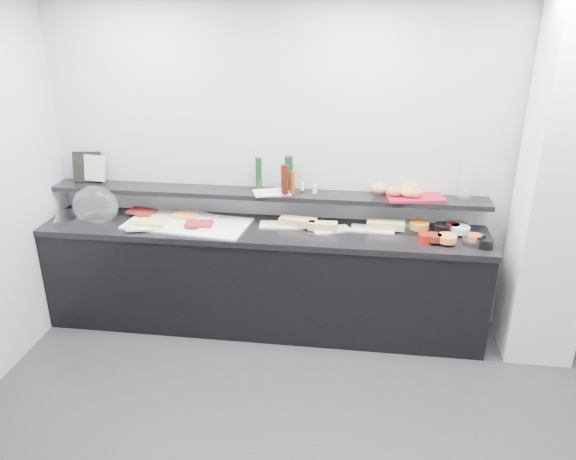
# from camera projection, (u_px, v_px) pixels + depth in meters

# --- Properties ---
(back_wall) EXTENTS (5.00, 0.02, 2.70)m
(back_wall) POSITION_uv_depth(u_px,v_px,m) (352.00, 167.00, 4.54)
(back_wall) COLOR #B0B2B7
(back_wall) RESTS_ON ground
(column) EXTENTS (0.50, 0.50, 2.70)m
(column) POSITION_uv_depth(u_px,v_px,m) (560.00, 189.00, 4.03)
(column) COLOR white
(column) RESTS_ON ground
(buffet_cabinet) EXTENTS (3.60, 0.60, 0.85)m
(buffet_cabinet) POSITION_uv_depth(u_px,v_px,m) (263.00, 280.00, 4.71)
(buffet_cabinet) COLOR black
(buffet_cabinet) RESTS_ON ground
(counter_top) EXTENTS (3.62, 0.62, 0.05)m
(counter_top) POSITION_uv_depth(u_px,v_px,m) (262.00, 231.00, 4.54)
(counter_top) COLOR black
(counter_top) RESTS_ON buffet_cabinet
(wall_shelf) EXTENTS (3.60, 0.25, 0.04)m
(wall_shelf) POSITION_uv_depth(u_px,v_px,m) (265.00, 194.00, 4.60)
(wall_shelf) COLOR black
(wall_shelf) RESTS_ON back_wall
(cloche_base) EXTENTS (0.54, 0.45, 0.04)m
(cloche_base) POSITION_uv_depth(u_px,v_px,m) (85.00, 216.00, 4.72)
(cloche_base) COLOR #ACAFB3
(cloche_base) RESTS_ON counter_top
(cloche_dome) EXTENTS (0.40, 0.28, 0.34)m
(cloche_dome) POSITION_uv_depth(u_px,v_px,m) (96.00, 206.00, 4.64)
(cloche_dome) COLOR white
(cloche_dome) RESTS_ON cloche_base
(linen_runner) EXTENTS (1.04, 0.58, 0.01)m
(linen_runner) POSITION_uv_depth(u_px,v_px,m) (188.00, 224.00, 4.60)
(linen_runner) COLOR white
(linen_runner) RESTS_ON counter_top
(platter_meat_a) EXTENTS (0.29, 0.23, 0.01)m
(platter_meat_a) POSITION_uv_depth(u_px,v_px,m) (159.00, 213.00, 4.77)
(platter_meat_a) COLOR white
(platter_meat_a) RESTS_ON linen_runner
(food_meat_a) EXTENTS (0.25, 0.19, 0.02)m
(food_meat_a) POSITION_uv_depth(u_px,v_px,m) (141.00, 211.00, 4.76)
(food_meat_a) COLOR maroon
(food_meat_a) RESTS_ON platter_meat_a
(platter_salmon) EXTENTS (0.40, 0.35, 0.01)m
(platter_salmon) POSITION_uv_depth(u_px,v_px,m) (194.00, 216.00, 4.70)
(platter_salmon) COLOR white
(platter_salmon) RESTS_ON linen_runner
(food_salmon) EXTENTS (0.23, 0.19, 0.02)m
(food_salmon) POSITION_uv_depth(u_px,v_px,m) (185.00, 215.00, 4.68)
(food_salmon) COLOR orange
(food_salmon) RESTS_ON platter_salmon
(platter_cheese) EXTENTS (0.34, 0.27, 0.01)m
(platter_cheese) POSITION_uv_depth(u_px,v_px,m) (147.00, 226.00, 4.51)
(platter_cheese) COLOR white
(platter_cheese) RESTS_ON linen_runner
(food_cheese) EXTENTS (0.24, 0.16, 0.02)m
(food_cheese) POSITION_uv_depth(u_px,v_px,m) (151.00, 222.00, 4.53)
(food_cheese) COLOR #E5DF59
(food_cheese) RESTS_ON platter_cheese
(platter_meat_b) EXTENTS (0.32, 0.26, 0.01)m
(platter_meat_b) POSITION_uv_depth(u_px,v_px,m) (215.00, 226.00, 4.50)
(platter_meat_b) COLOR white
(platter_meat_b) RESTS_ON linen_runner
(food_meat_b) EXTENTS (0.23, 0.15, 0.02)m
(food_meat_b) POSITION_uv_depth(u_px,v_px,m) (199.00, 224.00, 4.50)
(food_meat_b) COLOR maroon
(food_meat_b) RESTS_ON platter_meat_b
(sandwich_plate_left) EXTENTS (0.38, 0.19, 0.01)m
(sandwich_plate_left) POSITION_uv_depth(u_px,v_px,m) (282.00, 225.00, 4.57)
(sandwich_plate_left) COLOR white
(sandwich_plate_left) RESTS_ON counter_top
(sandwich_food_left) EXTENTS (0.31, 0.16, 0.06)m
(sandwich_food_left) POSITION_uv_depth(u_px,v_px,m) (298.00, 222.00, 4.53)
(sandwich_food_left) COLOR #DFA875
(sandwich_food_left) RESTS_ON sandwich_plate_left
(tongs_left) EXTENTS (0.16, 0.04, 0.01)m
(tongs_left) POSITION_uv_depth(u_px,v_px,m) (290.00, 226.00, 4.51)
(tongs_left) COLOR silver
(tongs_left) RESTS_ON sandwich_plate_left
(sandwich_plate_mid) EXTENTS (0.32, 0.24, 0.01)m
(sandwich_plate_mid) POSITION_uv_depth(u_px,v_px,m) (331.00, 230.00, 4.47)
(sandwich_plate_mid) COLOR silver
(sandwich_plate_mid) RESTS_ON counter_top
(sandwich_food_mid) EXTENTS (0.23, 0.10, 0.06)m
(sandwich_food_mid) POSITION_uv_depth(u_px,v_px,m) (323.00, 226.00, 4.45)
(sandwich_food_mid) COLOR tan
(sandwich_food_mid) RESTS_ON sandwich_plate_mid
(tongs_mid) EXTENTS (0.16, 0.04, 0.01)m
(tongs_mid) POSITION_uv_depth(u_px,v_px,m) (318.00, 234.00, 4.36)
(tongs_mid) COLOR #B1B4B8
(tongs_mid) RESTS_ON sandwich_plate_mid
(sandwich_plate_right) EXTENTS (0.35, 0.17, 0.01)m
(sandwich_plate_right) POSITION_uv_depth(u_px,v_px,m) (373.00, 229.00, 4.49)
(sandwich_plate_right) COLOR white
(sandwich_plate_right) RESTS_ON counter_top
(sandwich_food_right) EXTENTS (0.30, 0.13, 0.06)m
(sandwich_food_right) POSITION_uv_depth(u_px,v_px,m) (386.00, 225.00, 4.47)
(sandwich_food_right) COLOR #DFBB75
(sandwich_food_right) RESTS_ON sandwich_plate_right
(tongs_right) EXTENTS (0.15, 0.07, 0.01)m
(tongs_right) POSITION_uv_depth(u_px,v_px,m) (375.00, 230.00, 4.44)
(tongs_right) COLOR #B6B9BD
(tongs_right) RESTS_ON sandwich_plate_right
(bowl_glass_fruit) EXTENTS (0.21, 0.21, 0.07)m
(bowl_glass_fruit) POSITION_uv_depth(u_px,v_px,m) (411.00, 228.00, 4.45)
(bowl_glass_fruit) COLOR white
(bowl_glass_fruit) RESTS_ON counter_top
(fill_glass_fruit) EXTENTS (0.18, 0.18, 0.05)m
(fill_glass_fruit) POSITION_uv_depth(u_px,v_px,m) (419.00, 225.00, 4.46)
(fill_glass_fruit) COLOR orange
(fill_glass_fruit) RESTS_ON bowl_glass_fruit
(bowl_black_jam) EXTENTS (0.19, 0.19, 0.07)m
(bowl_black_jam) POSITION_uv_depth(u_px,v_px,m) (443.00, 229.00, 4.42)
(bowl_black_jam) COLOR black
(bowl_black_jam) RESTS_ON counter_top
(fill_black_jam) EXTENTS (0.11, 0.11, 0.05)m
(fill_black_jam) POSITION_uv_depth(u_px,v_px,m) (452.00, 227.00, 4.42)
(fill_black_jam) COLOR #5B0D0D
(fill_black_jam) RESTS_ON bowl_black_jam
(bowl_glass_cream) EXTENTS (0.24, 0.24, 0.07)m
(bowl_glass_cream) POSITION_uv_depth(u_px,v_px,m) (455.00, 228.00, 4.44)
(bowl_glass_cream) COLOR silver
(bowl_glass_cream) RESTS_ON counter_top
(fill_glass_cream) EXTENTS (0.16, 0.16, 0.05)m
(fill_glass_cream) POSITION_uv_depth(u_px,v_px,m) (460.00, 229.00, 4.38)
(fill_glass_cream) COLOR silver
(fill_glass_cream) RESTS_ON bowl_glass_cream
(bowl_red_jam) EXTENTS (0.12, 0.12, 0.07)m
(bowl_red_jam) POSITION_uv_depth(u_px,v_px,m) (425.00, 238.00, 4.25)
(bowl_red_jam) COLOR maroon
(bowl_red_jam) RESTS_ON counter_top
(fill_red_jam) EXTENTS (0.12, 0.12, 0.05)m
(fill_red_jam) POSITION_uv_depth(u_px,v_px,m) (434.00, 238.00, 4.23)
(fill_red_jam) COLOR #5B1A0D
(fill_red_jam) RESTS_ON bowl_red_jam
(bowl_glass_salmon) EXTENTS (0.22, 0.22, 0.07)m
(bowl_glass_salmon) POSITION_uv_depth(u_px,v_px,m) (474.00, 240.00, 4.21)
(bowl_glass_salmon) COLOR white
(bowl_glass_salmon) RESTS_ON counter_top
(fill_glass_salmon) EXTENTS (0.18, 0.18, 0.05)m
(fill_glass_salmon) POSITION_uv_depth(u_px,v_px,m) (447.00, 238.00, 4.22)
(fill_glass_salmon) COLOR orange
(fill_glass_salmon) RESTS_ON bowl_glass_salmon
(bowl_black_fruit) EXTENTS (0.17, 0.17, 0.07)m
(bowl_black_fruit) POSITION_uv_depth(u_px,v_px,m) (485.00, 243.00, 4.17)
(bowl_black_fruit) COLOR black
(bowl_black_fruit) RESTS_ON counter_top
(fill_black_fruit) EXTENTS (0.11, 0.11, 0.05)m
(fill_black_fruit) POSITION_uv_depth(u_px,v_px,m) (475.00, 238.00, 4.23)
(fill_black_fruit) COLOR #D8511D
(fill_black_fruit) RESTS_ON bowl_black_fruit
(framed_print) EXTENTS (0.25, 0.11, 0.26)m
(framed_print) POSITION_uv_depth(u_px,v_px,m) (87.00, 167.00, 4.79)
(framed_print) COLOR black
(framed_print) RESTS_ON wall_shelf
(print_art) EXTENTS (0.21, 0.07, 0.22)m
(print_art) POSITION_uv_depth(u_px,v_px,m) (94.00, 168.00, 4.77)
(print_art) COLOR #C4A98D
(print_art) RESTS_ON framed_print
(condiment_tray) EXTENTS (0.34, 0.27, 0.01)m
(condiment_tray) POSITION_uv_depth(u_px,v_px,m) (272.00, 192.00, 4.56)
(condiment_tray) COLOR white
(condiment_tray) RESTS_ON wall_shelf
(bottle_green_a) EXTENTS (0.06, 0.06, 0.26)m
(bottle_green_a) POSITION_uv_depth(u_px,v_px,m) (259.00, 173.00, 4.59)
(bottle_green_a) COLOR #0F3816
(bottle_green_a) RESTS_ON condiment_tray
(bottle_brown) EXTENTS (0.07, 0.07, 0.24)m
(bottle_brown) POSITION_uv_depth(u_px,v_px,m) (285.00, 179.00, 4.47)
(bottle_brown) COLOR #3D140B
(bottle_brown) RESTS_ON condiment_tray
(bottle_green_b) EXTENTS (0.07, 0.07, 0.28)m
(bottle_green_b) POSITION_uv_depth(u_px,v_px,m) (289.00, 173.00, 4.56)
(bottle_green_b) COLOR #0E3318
(bottle_green_b) RESTS_ON condiment_tray
(bottle_hot) EXTENTS (0.04, 0.04, 0.18)m
(bottle_hot) POSITION_uv_depth(u_px,v_px,m) (292.00, 182.00, 4.49)
(bottle_hot) COLOR #A62B0B
(bottle_hot) RESTS_ON condiment_tray
(shaker_salt) EXTENTS (0.04, 0.04, 0.07)m
(shaker_salt) POSITION_uv_depth(u_px,v_px,m) (315.00, 189.00, 4.50)
(shaker_salt) COLOR silver
(shaker_salt) RESTS_ON condiment_tray
(shaker_pepper) EXTENTS (0.03, 0.03, 0.07)m
(shaker_pepper) POSITION_uv_depth(u_px,v_px,m) (302.00, 186.00, 4.58)
(shaker_pepper) COLOR white
(shaker_pepper) RESTS_ON condiment_tray
(bread_tray) EXTENTS (0.50, 0.39, 0.02)m
(bread_tray) POSITION_uv_depth(u_px,v_px,m) (414.00, 196.00, 4.47)
(bread_tray) COLOR #A31126
(bread_tray) RESTS_ON wall_shelf
(bread_roll_nw) EXTENTS (0.14, 0.10, 0.08)m
(bread_roll_nw) POSITION_uv_depth(u_px,v_px,m) (379.00, 187.00, 4.50)
(bread_roll_nw) COLOR #B69545
(bread_roll_nw) RESTS_ON bread_tray
(bread_roll_n) EXTENTS (0.15, 0.11, 0.08)m
(bread_roll_n) POSITION_uv_depth(u_px,v_px,m) (411.00, 187.00, 4.50)
(bread_roll_n) COLOR #B89846
(bread_roll_n) RESTS_ON bread_tray
(bread_roll_ne) EXTENTS (0.16, 0.13, 0.08)m
(bread_roll_ne) POSITION_uv_depth(u_px,v_px,m) (406.00, 188.00, 4.49)
(bread_roll_ne) COLOR tan
(bread_roll_ne) RESTS_ON bread_tray
(bread_roll_sw) EXTENTS (0.15, 0.12, 0.08)m
(bread_roll_sw) POSITION_uv_depth(u_px,v_px,m) (395.00, 191.00, 4.42)
(bread_roll_sw) COLOR #B27844
(bread_roll_sw) RESTS_ON bread_tray
(bread_roll_s) EXTENTS (0.13, 0.08, 0.08)m
(bread_roll_s) POSITION_uv_depth(u_px,v_px,m) (415.00, 193.00, 4.38)
(bread_roll_s) COLOR #B57E45
(bread_roll_s) RESTS_ON bread_tray
(bread_roll_se) EXTENTS (0.16, 0.12, 0.08)m
(bread_roll_se) POSITION_uv_depth(u_px,v_px,m) (410.00, 192.00, 4.39)
(bread_roll_se) COLOR tan
(bread_roll_se) RESTS_ON bread_tray
(bread_roll_midw) EXTENTS (0.14, 0.09, 0.08)m
(bread_roll_midw) POSITION_uv_depth(u_px,v_px,m) (379.00, 189.00, 4.47)
(bread_roll_midw) COLOR #B48045
(bread_roll_midw) RESTS_ON bread_tray
(bread_roll_mide) EXTENTS (0.15, 0.11, 0.08)m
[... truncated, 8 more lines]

